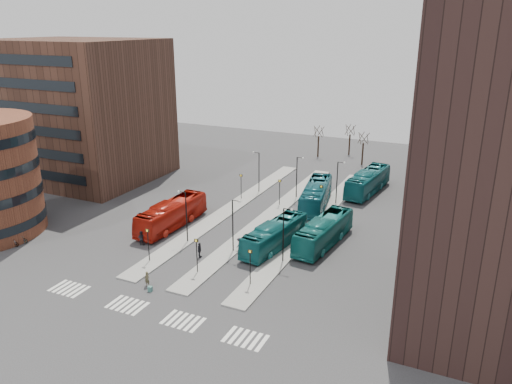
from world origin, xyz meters
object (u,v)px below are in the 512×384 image
at_px(bicycle_far, 20,239).
at_px(suitcase, 150,289).
at_px(teal_bus_a, 275,235).
at_px(bicycle_mid, 12,243).
at_px(red_bus, 172,214).
at_px(commuter_c, 239,244).
at_px(teal_bus_b, 316,195).
at_px(commuter_b, 200,250).
at_px(teal_bus_c, 324,232).
at_px(traveller, 147,279).
at_px(commuter_a, 141,238).
at_px(teal_bus_d, 368,181).

bearing_deg(bicycle_far, suitcase, -116.24).
xyz_separation_m(teal_bus_a, bicycle_mid, (-27.37, -12.54, -1.05)).
height_order(red_bus, commuter_c, red_bus).
xyz_separation_m(teal_bus_b, bicycle_far, (-27.37, -26.11, -1.25)).
height_order(red_bus, bicycle_far, red_bus).
xyz_separation_m(teal_bus_b, commuter_b, (-6.44, -20.43, -0.87)).
xyz_separation_m(teal_bus_c, traveller, (-12.59, -16.50, -0.85)).
relative_size(suitcase, bicycle_far, 0.27).
bearing_deg(suitcase, commuter_b, 76.29).
xyz_separation_m(red_bus, commuter_a, (-0.16, -6.06, -0.83)).
distance_m(teal_bus_b, commuter_a, 24.95).
bearing_deg(red_bus, commuter_c, -12.16).
height_order(teal_bus_b, commuter_a, teal_bus_b).
height_order(suitcase, teal_bus_d, teal_bus_d).
bearing_deg(bicycle_mid, commuter_c, -84.09).
xyz_separation_m(suitcase, bicycle_mid, (-20.41, 1.56, 0.23)).
height_order(teal_bus_c, commuter_a, teal_bus_c).
bearing_deg(red_bus, suitcase, -61.97).
relative_size(suitcase, bicycle_mid, 0.31).
bearing_deg(teal_bus_b, teal_bus_d, 51.10).
relative_size(teal_bus_b, teal_bus_d, 1.00).
height_order(teal_bus_c, commuter_c, teal_bus_c).
xyz_separation_m(teal_bus_d, commuter_c, (-8.43, -26.28, -0.98)).
xyz_separation_m(teal_bus_a, teal_bus_c, (4.80, 3.09, 0.07)).
xyz_separation_m(suitcase, traveller, (-0.82, 0.70, 0.51)).
xyz_separation_m(suitcase, commuter_c, (3.64, 11.69, 0.50)).
bearing_deg(commuter_b, suitcase, 160.86).
xyz_separation_m(teal_bus_b, teal_bus_d, (5.10, 9.24, 0.00)).
bearing_deg(commuter_c, traveller, -21.73).
height_order(suitcase, commuter_c, commuter_c).
bearing_deg(commuter_c, teal_bus_c, 124.43).
xyz_separation_m(red_bus, traveller, (6.30, -13.63, -0.91)).
bearing_deg(teal_bus_a, commuter_a, -149.55).
distance_m(suitcase, bicycle_far, 20.58).
bearing_deg(teal_bus_a, bicycle_far, -149.09).
distance_m(red_bus, teal_bus_c, 19.11).
bearing_deg(traveller, suitcase, -36.51).
distance_m(suitcase, commuter_a, 11.03).
bearing_deg(traveller, commuter_a, 134.20).
bearing_deg(bicycle_far, bicycle_mid, 161.08).
xyz_separation_m(red_bus, bicycle_far, (-13.29, -11.70, -1.19)).
distance_m(red_bus, bicycle_mid, 18.46).
height_order(teal_bus_c, traveller, teal_bus_c).
height_order(teal_bus_d, bicycle_mid, teal_bus_d).
relative_size(red_bus, bicycle_mid, 7.42).
xyz_separation_m(red_bus, teal_bus_a, (14.09, -0.22, -0.14)).
distance_m(teal_bus_b, traveller, 29.11).
xyz_separation_m(suitcase, teal_bus_c, (11.77, 17.19, 1.36)).
bearing_deg(teal_bus_d, teal_bus_a, -95.47).
distance_m(teal_bus_d, commuter_b, 31.85).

